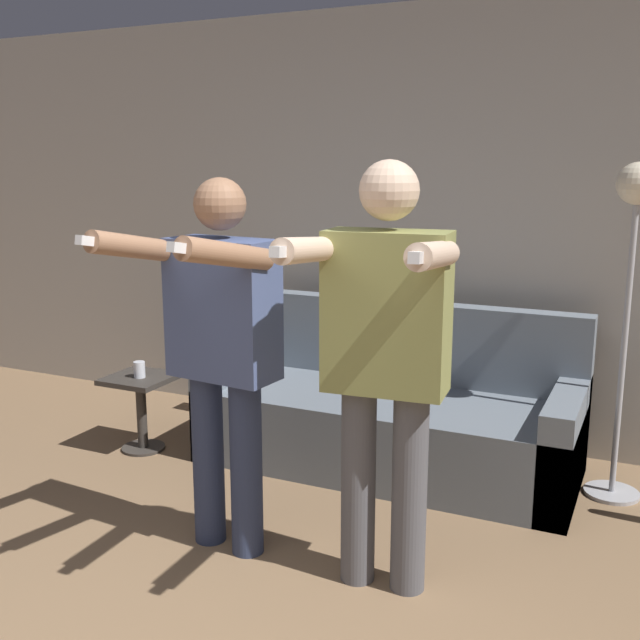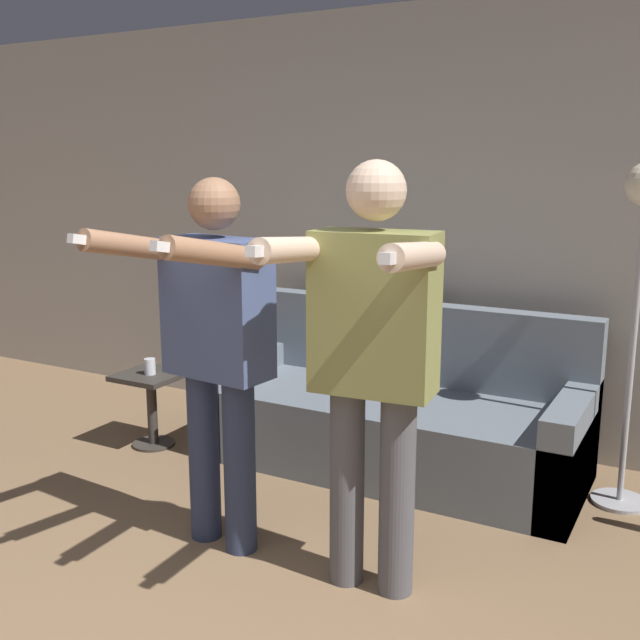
{
  "view_description": "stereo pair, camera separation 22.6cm",
  "coord_description": "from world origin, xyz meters",
  "px_view_note": "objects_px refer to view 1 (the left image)",
  "views": [
    {
      "loc": [
        1.36,
        -1.27,
        1.69
      ],
      "look_at": [
        -0.13,
        1.92,
        0.94
      ],
      "focal_mm": 42.0,
      "sensor_mm": 36.0,
      "label": 1
    },
    {
      "loc": [
        1.56,
        -1.17,
        1.69
      ],
      "look_at": [
        -0.13,
        1.92,
        0.94
      ],
      "focal_mm": 42.0,
      "sensor_mm": 36.0,
      "label": 2
    }
  ],
  "objects_px": {
    "couch": "(390,416)",
    "person_right": "(385,349)",
    "floor_lamp": "(633,249)",
    "cup": "(139,370)",
    "person_left": "(221,340)",
    "cat": "(395,286)",
    "side_table": "(141,398)"
  },
  "relations": [
    {
      "from": "floor_lamp",
      "to": "couch",
      "type": "bearing_deg",
      "value": -175.43
    },
    {
      "from": "side_table",
      "to": "cat",
      "type": "bearing_deg",
      "value": 28.8
    },
    {
      "from": "person_right",
      "to": "cat",
      "type": "bearing_deg",
      "value": 102.78
    },
    {
      "from": "couch",
      "to": "floor_lamp",
      "type": "bearing_deg",
      "value": 4.57
    },
    {
      "from": "person_right",
      "to": "cat",
      "type": "height_order",
      "value": "person_right"
    },
    {
      "from": "couch",
      "to": "person_left",
      "type": "relative_size",
      "value": 1.27
    },
    {
      "from": "person_right",
      "to": "side_table",
      "type": "relative_size",
      "value": 3.74
    },
    {
      "from": "couch",
      "to": "cup",
      "type": "xyz_separation_m",
      "value": [
        -1.39,
        -0.44,
        0.22
      ]
    },
    {
      "from": "person_left",
      "to": "floor_lamp",
      "type": "xyz_separation_m",
      "value": [
        1.53,
        1.3,
        0.32
      ]
    },
    {
      "from": "couch",
      "to": "cup",
      "type": "bearing_deg",
      "value": -162.41
    },
    {
      "from": "couch",
      "to": "cat",
      "type": "relative_size",
      "value": 4.02
    },
    {
      "from": "person_right",
      "to": "cup",
      "type": "relative_size",
      "value": 17.88
    },
    {
      "from": "floor_lamp",
      "to": "cup",
      "type": "height_order",
      "value": "floor_lamp"
    },
    {
      "from": "couch",
      "to": "floor_lamp",
      "type": "xyz_separation_m",
      "value": [
        1.19,
        0.1,
        1.0
      ]
    },
    {
      "from": "couch",
      "to": "floor_lamp",
      "type": "relative_size",
      "value": 1.23
    },
    {
      "from": "cat",
      "to": "cup",
      "type": "distance_m",
      "value": 1.58
    },
    {
      "from": "couch",
      "to": "person_right",
      "type": "xyz_separation_m",
      "value": [
        0.4,
        -1.21,
        0.71
      ]
    },
    {
      "from": "floor_lamp",
      "to": "cat",
      "type": "bearing_deg",
      "value": 170.76
    },
    {
      "from": "cat",
      "to": "cup",
      "type": "height_order",
      "value": "cat"
    },
    {
      "from": "person_right",
      "to": "floor_lamp",
      "type": "bearing_deg",
      "value": 53.59
    },
    {
      "from": "couch",
      "to": "side_table",
      "type": "bearing_deg",
      "value": -163.33
    },
    {
      "from": "couch",
      "to": "person_right",
      "type": "relative_size",
      "value": 1.22
    },
    {
      "from": "person_left",
      "to": "side_table",
      "type": "xyz_separation_m",
      "value": [
        -1.08,
        0.79,
        -0.63
      ]
    },
    {
      "from": "couch",
      "to": "side_table",
      "type": "distance_m",
      "value": 1.47
    },
    {
      "from": "couch",
      "to": "floor_lamp",
      "type": "distance_m",
      "value": 1.56
    },
    {
      "from": "couch",
      "to": "person_left",
      "type": "xyz_separation_m",
      "value": [
        -0.34,
        -1.21,
        0.67
      ]
    },
    {
      "from": "person_right",
      "to": "floor_lamp",
      "type": "relative_size",
      "value": 1.0
    },
    {
      "from": "couch",
      "to": "cup",
      "type": "relative_size",
      "value": 21.8
    },
    {
      "from": "couch",
      "to": "person_right",
      "type": "bearing_deg",
      "value": -71.7
    },
    {
      "from": "person_left",
      "to": "cup",
      "type": "relative_size",
      "value": 17.14
    },
    {
      "from": "cat",
      "to": "floor_lamp",
      "type": "height_order",
      "value": "floor_lamp"
    },
    {
      "from": "floor_lamp",
      "to": "cup",
      "type": "relative_size",
      "value": 17.79
    }
  ]
}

